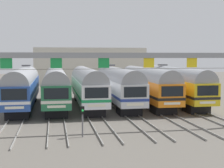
# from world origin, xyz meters

# --- Properties ---
(ground_plane) EXTENTS (160.00, 160.00, 0.00)m
(ground_plane) POSITION_xyz_m (0.00, 0.00, 0.00)
(ground_plane) COLOR #5B564F
(track_bed) EXTENTS (20.51, 70.00, 0.15)m
(track_bed) POSITION_xyz_m (0.00, 17.00, 0.07)
(track_bed) COLOR gray
(track_bed) RESTS_ON ground
(commuter_train_blue) EXTENTS (2.88, 18.06, 5.05)m
(commuter_train_blue) POSITION_xyz_m (-9.50, -0.00, 2.69)
(commuter_train_blue) COLOR #284C9E
(commuter_train_blue) RESTS_ON ground
(commuter_train_green) EXTENTS (2.88, 18.06, 5.05)m
(commuter_train_green) POSITION_xyz_m (-5.70, -0.00, 2.69)
(commuter_train_green) COLOR #236B42
(commuter_train_green) RESTS_ON ground
(commuter_train_white) EXTENTS (2.88, 18.06, 4.77)m
(commuter_train_white) POSITION_xyz_m (-1.90, -0.01, 2.69)
(commuter_train_white) COLOR white
(commuter_train_white) RESTS_ON ground
(commuter_train_silver) EXTENTS (2.88, 18.06, 5.05)m
(commuter_train_silver) POSITION_xyz_m (1.90, -0.00, 2.69)
(commuter_train_silver) COLOR silver
(commuter_train_silver) RESTS_ON ground
(commuter_train_orange) EXTENTS (2.88, 18.06, 4.77)m
(commuter_train_orange) POSITION_xyz_m (5.70, -0.01, 2.69)
(commuter_train_orange) COLOR orange
(commuter_train_orange) RESTS_ON ground
(commuter_train_yellow) EXTENTS (2.88, 18.06, 5.05)m
(commuter_train_yellow) POSITION_xyz_m (9.50, -0.00, 2.69)
(commuter_train_yellow) COLOR gold
(commuter_train_yellow) RESTS_ON ground
(catenary_gantry) EXTENTS (24.25, 0.44, 6.97)m
(catenary_gantry) POSITION_xyz_m (0.00, -13.50, 5.32)
(catenary_gantry) COLOR gray
(catenary_gantry) RESTS_ON ground
(yard_signal_mast) EXTENTS (0.28, 0.35, 2.43)m
(yard_signal_mast) POSITION_xyz_m (-3.80, -15.14, 1.70)
(yard_signal_mast) COLOR #59595E
(yard_signal_mast) RESTS_ON ground
(maintenance_building) EXTENTS (24.19, 10.00, 8.03)m
(maintenance_building) POSITION_xyz_m (2.07, 34.23, 4.02)
(maintenance_building) COLOR beige
(maintenance_building) RESTS_ON ground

